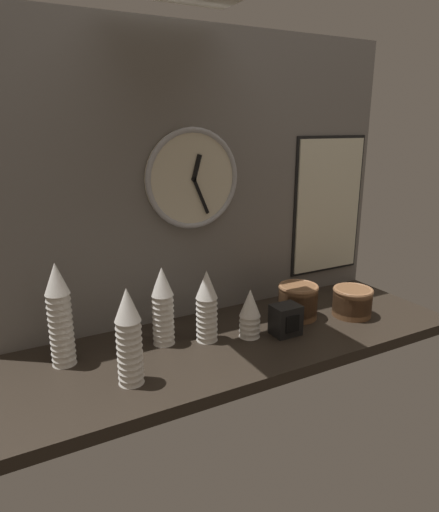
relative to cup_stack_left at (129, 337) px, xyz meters
name	(u,v)px	position (x,y,z in m)	size (l,w,h in m)	color
ground_plane	(239,341)	(0.43, 0.11, -0.17)	(1.60, 0.56, 0.04)	black
wall_tiled_back	(204,178)	(0.43, 0.38, 0.38)	(1.60, 0.03, 1.05)	slate
cup_stack_left	(129,337)	(0.00, 0.00, 0.00)	(0.07, 0.07, 0.29)	white
cup_stack_center_left	(163,306)	(0.17, 0.19, -0.01)	(0.07, 0.07, 0.27)	white
cup_stack_center	(207,306)	(0.31, 0.14, -0.02)	(0.07, 0.07, 0.25)	white
cup_stack_far_left	(60,315)	(-0.15, 0.20, 0.02)	(0.07, 0.07, 0.33)	white
cup_stack_center_right	(250,313)	(0.46, 0.09, -0.06)	(0.07, 0.07, 0.18)	white
bowl_stack_far_right	(352,301)	(0.91, 0.06, -0.09)	(0.15, 0.15, 0.11)	brown
bowl_stack_right	(298,300)	(0.71, 0.14, -0.08)	(0.15, 0.15, 0.13)	brown
wall_clock	(193,179)	(0.37, 0.35, 0.38)	(0.36, 0.03, 0.36)	beige
menu_board	(328,206)	(1.02, 0.35, 0.23)	(0.36, 0.01, 0.59)	black
napkin_dispenser	(286,320)	(0.58, 0.05, -0.09)	(0.10, 0.08, 0.11)	black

